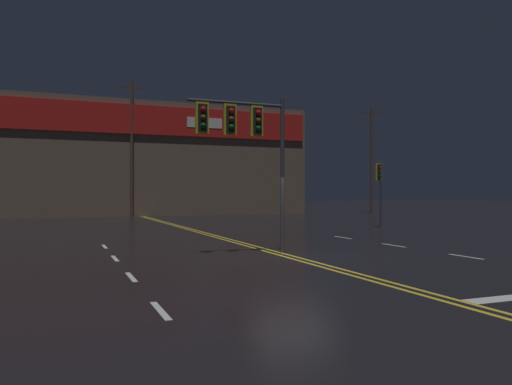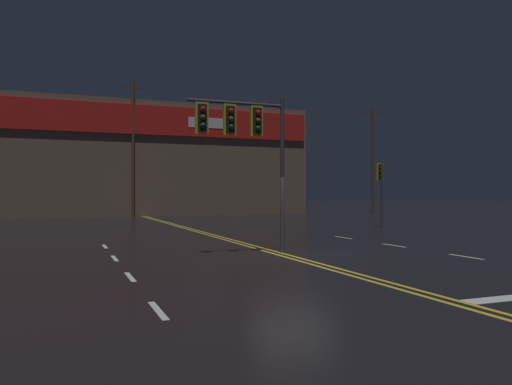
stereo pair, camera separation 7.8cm
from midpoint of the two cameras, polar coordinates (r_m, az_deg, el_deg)
The scene contains 6 objects.
ground_plane at distance 15.44m, azimuth 4.33°, elevation -7.43°, with size 200.00×200.00×0.00m, color black.
road_markings at distance 14.74m, azimuth 10.24°, elevation -7.76°, with size 15.14×60.00×0.01m.
traffic_signal_median at distance 16.12m, azimuth -1.43°, elevation 7.02°, with size 3.28×0.36×5.11m.
traffic_signal_corner_northeast at distance 29.66m, azimuth 14.13°, elevation 1.37°, with size 0.42×0.36×3.71m.
building_backdrop at distance 48.48m, azimuth -13.54°, elevation 3.50°, with size 30.89×10.23×9.97m.
utility_pole_row at distance 43.54m, azimuth -12.44°, elevation 4.82°, with size 47.06×0.26×11.50m.
Camera 2 is at (-6.62, -13.80, 1.97)m, focal length 35.00 mm.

